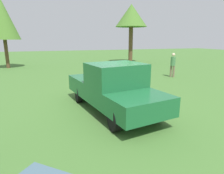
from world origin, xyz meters
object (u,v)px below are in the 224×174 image
person_visitor (173,64)px  tree_back_left (2,19)px  pickup_truck (114,87)px  tree_back_right (131,16)px

person_visitor → tree_back_left: bearing=109.4°
pickup_truck → tree_back_left: 15.18m
pickup_truck → person_visitor: (5.04, -6.14, 0.02)m
tree_back_left → tree_back_right: size_ratio=0.98×
pickup_truck → tree_back_left: tree_back_left is taller
tree_back_left → tree_back_right: 12.45m
person_visitor → tree_back_right: size_ratio=0.27×
tree_back_right → person_visitor: bearing=175.6°
pickup_truck → tree_back_right: bearing=-36.1°
tree_back_left → tree_back_right: tree_back_right is taller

